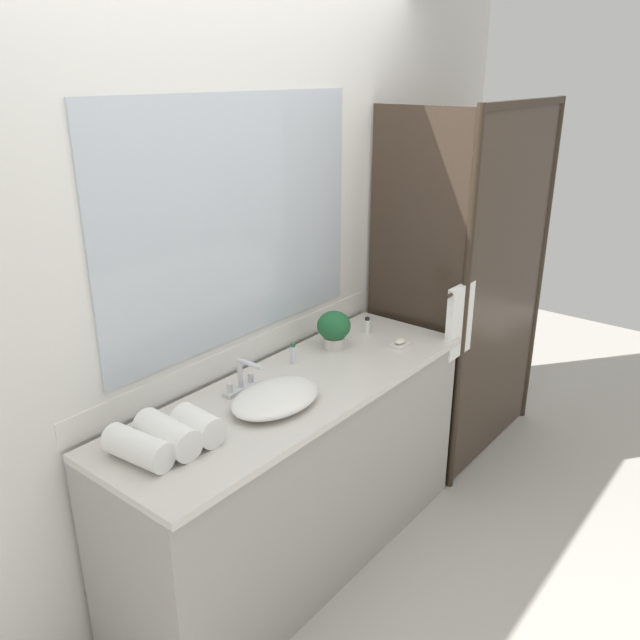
{
  "coord_description": "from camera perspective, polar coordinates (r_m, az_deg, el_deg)",
  "views": [
    {
      "loc": [
        -1.83,
        -1.59,
        2.13
      ],
      "look_at": [
        0.15,
        0.0,
        1.15
      ],
      "focal_mm": 36.37,
      "sensor_mm": 36.0,
      "label": 1
    }
  ],
  "objects": [
    {
      "name": "amenity_bottle_lotion",
      "position": [
        3.25,
        4.16,
        -0.48
      ],
      "size": [
        0.03,
        0.03,
        0.08
      ],
      "color": "white",
      "rests_on": "vanity_cabinet"
    },
    {
      "name": "potted_plant",
      "position": [
        3.04,
        1.23,
        -0.71
      ],
      "size": [
        0.16,
        0.16,
        0.18
      ],
      "color": "beige",
      "rests_on": "vanity_cabinet"
    },
    {
      "name": "soap_dish",
      "position": [
        3.12,
        7.08,
        -2.03
      ],
      "size": [
        0.1,
        0.07,
        0.04
      ],
      "color": "silver",
      "rests_on": "vanity_cabinet"
    },
    {
      "name": "vanity_cabinet",
      "position": [
        2.96,
        -2.02,
        -13.53
      ],
      "size": [
        1.8,
        0.58,
        0.9
      ],
      "color": "#9E9993",
      "rests_on": "ground_plane"
    },
    {
      "name": "amenity_bottle_body_wash",
      "position": [
        2.91,
        -2.37,
        -2.99
      ],
      "size": [
        0.03,
        0.03,
        0.1
      ],
      "color": "silver",
      "rests_on": "vanity_cabinet"
    },
    {
      "name": "sink_basin",
      "position": [
        2.56,
        -3.93,
        -6.82
      ],
      "size": [
        0.41,
        0.28,
        0.07
      ],
      "primitive_type": "ellipsoid",
      "color": "white",
      "rests_on": "vanity_cabinet"
    },
    {
      "name": "shower_enclosure",
      "position": [
        3.58,
        13.73,
        2.52
      ],
      "size": [
        1.2,
        0.59,
        2.0
      ],
      "color": "#2D2319",
      "rests_on": "ground_plane"
    },
    {
      "name": "rolled_towel_middle",
      "position": [
        2.33,
        -13.29,
        -9.79
      ],
      "size": [
        0.12,
        0.25,
        0.12
      ],
      "primitive_type": "cylinder",
      "rotation": [
        1.57,
        0.0,
        -0.03
      ],
      "color": "white",
      "rests_on": "vanity_cabinet"
    },
    {
      "name": "faucet",
      "position": [
        2.67,
        -6.85,
        -5.32
      ],
      "size": [
        0.17,
        0.15,
        0.15
      ],
      "color": "silver",
      "rests_on": "vanity_cabinet"
    },
    {
      "name": "rolled_towel_near_edge",
      "position": [
        2.29,
        -15.71,
        -10.77
      ],
      "size": [
        0.13,
        0.26,
        0.11
      ],
      "primitive_type": "cylinder",
      "rotation": [
        1.57,
        0.0,
        0.11
      ],
      "color": "white",
      "rests_on": "vanity_cabinet"
    },
    {
      "name": "wall_back_with_mirror",
      "position": [
        2.79,
        -7.47,
        3.73
      ],
      "size": [
        4.4,
        0.06,
        2.6
      ],
      "color": "silver",
      "rests_on": "ground_plane"
    },
    {
      "name": "ground_plane",
      "position": [
        3.23,
        -1.77,
        -20.18
      ],
      "size": [
        8.0,
        8.0,
        0.0
      ],
      "primitive_type": "plane",
      "color": "#B7B2A8"
    },
    {
      "name": "rolled_towel_far_edge",
      "position": [
        2.37,
        -10.72,
        -9.08
      ],
      "size": [
        0.12,
        0.19,
        0.11
      ],
      "primitive_type": "cylinder",
      "rotation": [
        1.57,
        0.0,
        -0.06
      ],
      "color": "white",
      "rests_on": "vanity_cabinet"
    }
  ]
}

